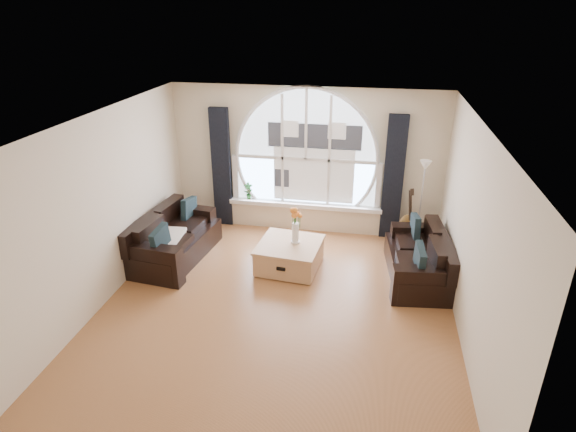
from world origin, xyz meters
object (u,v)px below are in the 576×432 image
at_px(floor_lamp, 421,205).
at_px(guitar, 409,214).
at_px(sofa_right, 419,255).
at_px(potted_plant, 248,191).
at_px(vase_flowers, 296,221).
at_px(sofa_left, 174,237).
at_px(coffee_chest, 289,254).

height_order(floor_lamp, guitar, floor_lamp).
relative_size(sofa_right, potted_plant, 5.14).
relative_size(vase_flowers, guitar, 0.66).
bearing_deg(vase_flowers, guitar, 35.11).
xyz_separation_m(sofa_left, floor_lamp, (4.10, 1.21, 0.40)).
distance_m(sofa_left, potted_plant, 1.80).
bearing_deg(guitar, potted_plant, 153.70).
distance_m(sofa_right, potted_plant, 3.46).
relative_size(coffee_chest, potted_plant, 3.00).
xyz_separation_m(guitar, potted_plant, (-3.03, 0.13, 0.18)).
bearing_deg(coffee_chest, sofa_right, 7.35).
distance_m(floor_lamp, potted_plant, 3.21).
xyz_separation_m(vase_flowers, guitar, (1.86, 1.31, -0.30)).
bearing_deg(coffee_chest, sofa_left, -173.76).
distance_m(sofa_left, vase_flowers, 2.12).
bearing_deg(sofa_right, potted_plant, 149.07).
distance_m(sofa_right, vase_flowers, 2.02).
distance_m(sofa_right, guitar, 1.31).
xyz_separation_m(floor_lamp, guitar, (-0.16, 0.18, -0.27)).
bearing_deg(sofa_right, floor_lamp, 80.83).
xyz_separation_m(sofa_left, sofa_right, (4.04, 0.08, 0.00)).
bearing_deg(sofa_left, guitar, 26.09).
bearing_deg(coffee_chest, potted_plant, 131.34).
distance_m(coffee_chest, guitar, 2.40).
relative_size(coffee_chest, guitar, 0.93).
height_order(vase_flowers, potted_plant, vase_flowers).
height_order(sofa_left, vase_flowers, vase_flowers).
relative_size(coffee_chest, vase_flowers, 1.41).
height_order(sofa_right, vase_flowers, vase_flowers).
bearing_deg(sofa_right, guitar, 88.31).
relative_size(sofa_left, sofa_right, 1.07).
height_order(vase_flowers, floor_lamp, floor_lamp).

